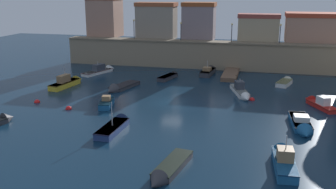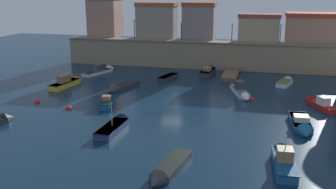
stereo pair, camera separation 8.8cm
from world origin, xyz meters
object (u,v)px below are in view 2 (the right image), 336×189
moored_boat_9 (171,76)px  moored_boat_4 (302,125)px  quay_lamp_1 (181,28)px  moored_boat_8 (286,82)px  moored_boat_1 (241,92)px  moored_boat_5 (283,158)px  quay_lamp_3 (281,30)px  mooring_buoy_2 (37,102)px  moored_boat_12 (209,71)px  mooring_buoy_1 (252,100)px  moored_boat_7 (119,88)px  mooring_buoy_0 (69,109)px  moored_boat_0 (68,82)px  moored_boat_13 (166,171)px  moored_boat_11 (116,125)px  quay_lamp_2 (232,29)px  moored_boat_2 (102,70)px  moored_boat_6 (318,103)px  quay_lamp_0 (134,26)px  moored_boat_10 (107,101)px

moored_boat_9 → moored_boat_4: bearing=-121.9°
quay_lamp_1 → moored_boat_8: bearing=-27.7°
moored_boat_1 → moored_boat_5: bearing=-4.7°
quay_lamp_3 → moored_boat_4: size_ratio=0.45×
mooring_buoy_2 → moored_boat_12: bearing=49.7°
quay_lamp_3 → moored_boat_1: size_ratio=0.43×
moored_boat_9 → mooring_buoy_1: size_ratio=8.72×
moored_boat_7 → moored_boat_8: (22.50, 8.60, 0.12)m
mooring_buoy_0 → moored_boat_0: bearing=117.7°
moored_boat_7 → moored_boat_13: (12.59, -23.29, 0.04)m
moored_boat_11 → quay_lamp_3: bearing=-25.1°
quay_lamp_1 → moored_boat_11: 33.08m
quay_lamp_3 → mooring_buoy_1: bearing=-100.5°
moored_boat_0 → mooring_buoy_1: moored_boat_0 is taller
moored_boat_9 → moored_boat_11: bearing=-165.3°
quay_lamp_2 → quay_lamp_3: quay_lamp_3 is taller
moored_boat_2 → moored_boat_6: bearing=-90.7°
mooring_buoy_0 → mooring_buoy_2: 5.33m
quay_lamp_3 → moored_boat_2: size_ratio=0.43×
moored_boat_8 → moored_boat_6: bearing=-144.5°
moored_boat_2 → mooring_buoy_0: size_ratio=10.00×
quay_lamp_2 → mooring_buoy_1: bearing=-76.8°
moored_boat_0 → moored_boat_1: size_ratio=0.96×
quay_lamp_0 → moored_boat_2: 10.65m
moored_boat_4 → moored_boat_12: size_ratio=1.12×
quay_lamp_2 → moored_boat_12: 8.42m
moored_boat_13 → mooring_buoy_1: (5.51, 22.36, -0.29)m
mooring_buoy_0 → moored_boat_10: bearing=36.0°
quay_lamp_0 → quay_lamp_1: 8.56m
quay_lamp_1 → moored_boat_10: bearing=-98.4°
moored_boat_6 → moored_boat_8: bearing=-8.2°
moored_boat_4 → mooring_buoy_0: bearing=-95.0°
quay_lamp_0 → moored_boat_7: size_ratio=0.50×
quay_lamp_2 → moored_boat_4: 30.48m
moored_boat_0 → moored_boat_4: bearing=-100.4°
quay_lamp_3 → moored_boat_7: size_ratio=0.46×
moored_boat_9 → moored_boat_1: bearing=-108.9°
quay_lamp_3 → mooring_buoy_0: 37.35m
moored_boat_2 → mooring_buoy_1: (24.89, -11.02, -0.42)m
moored_boat_6 → moored_boat_8: moored_boat_6 is taller
mooring_buoy_0 → moored_boat_2: bearing=102.1°
quay_lamp_3 → moored_boat_10: quay_lamp_3 is taller
moored_boat_0 → moored_boat_11: (13.11, -14.95, -0.19)m
moored_boat_4 → moored_boat_11: 18.56m
moored_boat_2 → quay_lamp_0: bearing=-3.1°
quay_lamp_1 → moored_boat_7: quay_lamp_1 is taller
moored_boat_2 → moored_boat_8: (29.30, -1.49, -0.04)m
moored_boat_1 → moored_boat_0: bearing=-105.4°
quay_lamp_1 → moored_boat_7: bearing=-105.5°
quay_lamp_1 → mooring_buoy_0: size_ratio=4.25×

